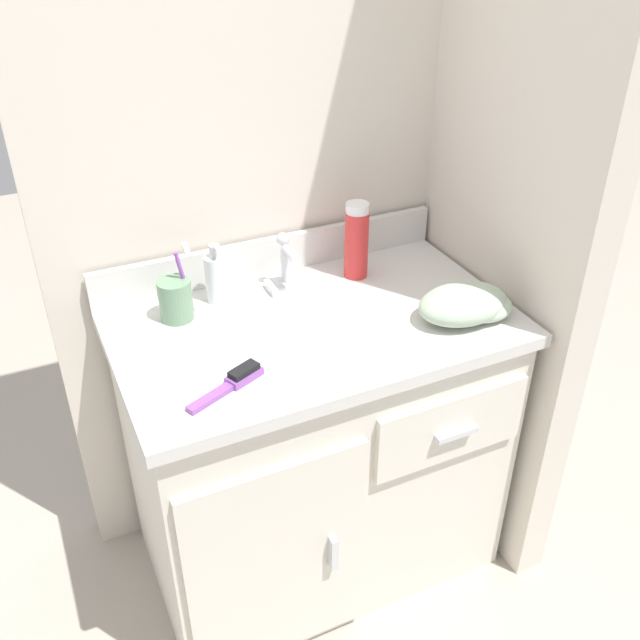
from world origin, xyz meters
TOP-DOWN VIEW (x-y plane):
  - ground_plane at (0.00, 0.00)m, footprint 6.00×6.00m
  - wall_back at (0.00, 0.31)m, footprint 1.05×0.08m
  - wall_right at (0.48, 0.00)m, footprint 0.08×0.60m
  - vanity at (-0.00, -0.00)m, footprint 0.87×0.54m
  - backsplash at (0.00, 0.25)m, footprint 0.87×0.02m
  - sink_faucet at (0.00, 0.16)m, footprint 0.09×0.09m
  - toothbrush_cup at (-0.27, 0.14)m, footprint 0.08×0.07m
  - soap_dispenser at (-0.16, 0.18)m, footprint 0.05×0.06m
  - shaving_cream_can at (0.18, 0.15)m, footprint 0.06×0.06m
  - hairbrush at (-0.23, -0.14)m, footprint 0.17×0.09m
  - hand_towel at (0.31, -0.13)m, footprint 0.21×0.14m

SIDE VIEW (x-z plane):
  - ground_plane at x=0.00m, z-range 0.00..0.00m
  - vanity at x=0.00m, z-range 0.02..0.75m
  - hairbrush at x=-0.23m, z-range 0.73..0.76m
  - hand_towel at x=0.31m, z-range 0.73..0.81m
  - backsplash at x=0.00m, z-range 0.74..0.83m
  - toothbrush_cup at x=-0.27m, z-range 0.70..0.87m
  - sink_faucet at x=0.00m, z-range 0.71..0.85m
  - soap_dispenser at x=-0.16m, z-range 0.72..0.87m
  - shaving_cream_can at x=0.18m, z-range 0.73..0.92m
  - wall_back at x=0.00m, z-range 0.00..2.20m
  - wall_right at x=0.48m, z-range 0.00..2.20m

